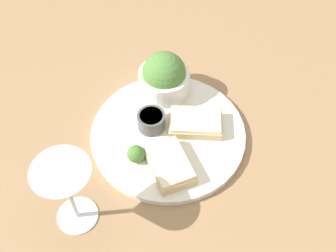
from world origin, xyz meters
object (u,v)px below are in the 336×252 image
at_px(wine_glass, 65,184).
at_px(cheese_toast_far, 196,123).
at_px(salad_bowl, 164,77).
at_px(sauce_ramekin, 151,120).
at_px(cheese_toast_near, 169,165).

bearing_deg(wine_glass, cheese_toast_far, -102.14).
xyz_separation_m(cheese_toast_far, wine_glass, (0.06, 0.27, 0.09)).
bearing_deg(salad_bowl, sauce_ramekin, 112.56).
bearing_deg(cheese_toast_near, cheese_toast_far, -81.35).
xyz_separation_m(salad_bowl, cheese_toast_far, (-0.11, 0.04, -0.03)).
distance_m(salad_bowl, wine_glass, 0.33).
distance_m(sauce_ramekin, wine_glass, 0.24).
bearing_deg(wine_glass, cheese_toast_near, -114.32).
bearing_deg(cheese_toast_near, salad_bowl, -50.05).
xyz_separation_m(sauce_ramekin, cheese_toast_far, (-0.07, -0.05, -0.01)).
xyz_separation_m(cheese_toast_near, wine_glass, (0.08, 0.17, 0.09)).
distance_m(sauce_ramekin, cheese_toast_near, 0.10).
relative_size(cheese_toast_near, cheese_toast_far, 0.99).
height_order(sauce_ramekin, cheese_toast_far, sauce_ramekin).
bearing_deg(salad_bowl, cheese_toast_near, 129.95).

